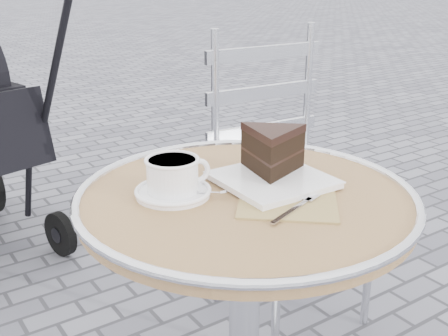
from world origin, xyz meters
TOP-DOWN VIEW (x-y plane):
  - cafe_table at (0.00, 0.00)m, footprint 0.72×0.72m
  - cappuccino_set at (-0.13, 0.08)m, footprint 0.16×0.16m
  - cake_plate_set at (0.10, 0.03)m, footprint 0.29×0.36m
  - bistro_chair at (0.52, 0.53)m, footprint 0.48×0.48m

SIDE VIEW (x-z plane):
  - cafe_table at x=0.00m, z-range 0.20..0.94m
  - bistro_chair at x=0.52m, z-range 0.12..1.11m
  - cappuccino_set at x=-0.13m, z-range 0.73..0.81m
  - cake_plate_set at x=0.10m, z-range 0.73..0.84m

